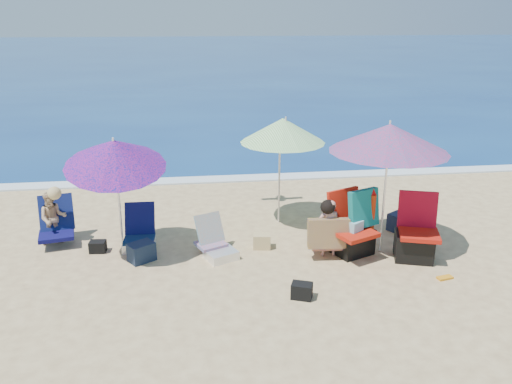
{
  "coord_description": "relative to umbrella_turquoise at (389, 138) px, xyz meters",
  "views": [
    {
      "loc": [
        -1.27,
        -6.7,
        3.81
      ],
      "look_at": [
        -0.3,
        1.0,
        1.1
      ],
      "focal_mm": 36.1,
      "sensor_mm": 36.0,
      "label": 1
    }
  ],
  "objects": [
    {
      "name": "ground",
      "position": [
        -1.83,
        -0.96,
        -1.93
      ],
      "size": [
        120.0,
        120.0,
        0.0
      ],
      "color": "#D8BC84",
      "rests_on": "ground"
    },
    {
      "name": "sea",
      "position": [
        -1.83,
        44.04,
        -1.98
      ],
      "size": [
        120.0,
        80.0,
        0.12
      ],
      "color": "navy",
      "rests_on": "ground"
    },
    {
      "name": "foam",
      "position": [
        -1.83,
        4.14,
        -1.91
      ],
      "size": [
        120.0,
        0.5,
        0.04
      ],
      "color": "white",
      "rests_on": "ground"
    },
    {
      "name": "umbrella_turquoise",
      "position": [
        0.0,
        0.0,
        0.0
      ],
      "size": [
        2.54,
        2.54,
        2.19
      ],
      "color": "white",
      "rests_on": "ground"
    },
    {
      "name": "umbrella_striped",
      "position": [
        -1.48,
        1.33,
        -0.13
      ],
      "size": [
        1.85,
        1.85,
        2.06
      ],
      "color": "silver",
      "rests_on": "ground"
    },
    {
      "name": "umbrella_blue",
      "position": [
        -4.3,
        0.21,
        -0.17
      ],
      "size": [
        1.85,
        1.9,
        2.15
      ],
      "color": "white",
      "rests_on": "ground"
    },
    {
      "name": "furled_umbrella",
      "position": [
        -0.25,
        -0.16,
        -1.3
      ],
      "size": [
        0.14,
        0.16,
        1.15
      ],
      "color": "#AE2A0C",
      "rests_on": "ground"
    },
    {
      "name": "chair_navy",
      "position": [
        -4.08,
        0.56,
        -1.74
      ],
      "size": [
        0.54,
        0.65,
        0.72
      ],
      "color": "#0B2140",
      "rests_on": "ground"
    },
    {
      "name": "chair_rainbow",
      "position": [
        -2.79,
        0.08,
        -1.76
      ],
      "size": [
        0.74,
        0.83,
        0.65
      ],
      "color": "#DB584D",
      "rests_on": "ground"
    },
    {
      "name": "camp_chair_left",
      "position": [
        0.42,
        -0.41,
        -1.61
      ],
      "size": [
        0.78,
        0.82,
        1.08
      ],
      "color": "#AF180C",
      "rests_on": "ground"
    },
    {
      "name": "camp_chair_right",
      "position": [
        -0.54,
        -0.13,
        -1.52
      ],
      "size": [
        0.87,
        0.99,
        1.14
      ],
      "color": "#B31D0C",
      "rests_on": "ground"
    },
    {
      "name": "person_center",
      "position": [
        -0.97,
        -0.18,
        -1.45
      ],
      "size": [
        0.69,
        0.59,
        0.99
      ],
      "color": "tan",
      "rests_on": "ground"
    },
    {
      "name": "person_left",
      "position": [
        -5.53,
        0.91,
        -1.45
      ],
      "size": [
        0.67,
        0.8,
        1.05
      ],
      "color": "tan",
      "rests_on": "ground"
    },
    {
      "name": "bag_navy_a",
      "position": [
        -4.0,
        0.04,
        -1.78
      ],
      "size": [
        0.49,
        0.46,
        0.31
      ],
      "color": "#192337",
      "rests_on": "ground"
    },
    {
      "name": "bag_black_a",
      "position": [
        -4.76,
        0.46,
        -1.83
      ],
      "size": [
        0.28,
        0.22,
        0.19
      ],
      "color": "black",
      "rests_on": "ground"
    },
    {
      "name": "bag_tan",
      "position": [
        -2.0,
        0.27,
        -1.8
      ],
      "size": [
        0.32,
        0.25,
        0.25
      ],
      "color": "tan",
      "rests_on": "ground"
    },
    {
      "name": "bag_navy_b",
      "position": [
        0.65,
        0.72,
        -1.77
      ],
      "size": [
        0.54,
        0.51,
        0.32
      ],
      "color": "#1B223C",
      "rests_on": "ground"
    },
    {
      "name": "bag_black_b",
      "position": [
        -1.67,
        -1.42,
        -1.82
      ],
      "size": [
        0.34,
        0.29,
        0.22
      ],
      "color": "black",
      "rests_on": "ground"
    },
    {
      "name": "orange_item",
      "position": [
        0.6,
        -1.15,
        -1.91
      ],
      "size": [
        0.26,
        0.16,
        0.03
      ],
      "color": "orange",
      "rests_on": "ground"
    }
  ]
}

